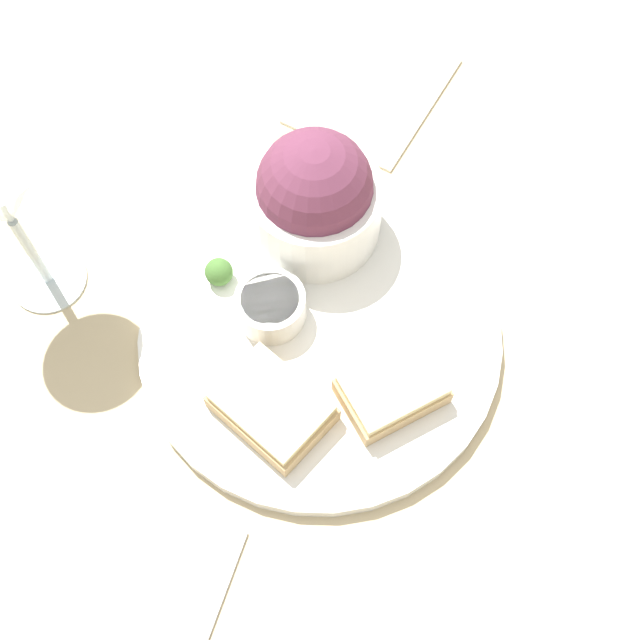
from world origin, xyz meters
TOP-DOWN VIEW (x-y plane):
  - ground_plane at (0.00, 0.00)m, footprint 4.00×4.00m
  - dinner_plate at (0.00, 0.00)m, footprint 0.29×0.29m
  - salad_bowl at (-0.02, 0.10)m, footprint 0.11×0.11m
  - sauce_ramekin at (-0.04, 0.01)m, footprint 0.06×0.06m
  - cheese_toast_near at (-0.03, -0.07)m, footprint 0.10×0.10m
  - cheese_toast_far at (0.06, -0.05)m, footprint 0.09×0.09m
  - garnish at (-0.09, 0.04)m, footprint 0.02×0.02m
  - napkin at (0.02, 0.27)m, footprint 0.17×0.19m

SIDE VIEW (x-z plane):
  - ground_plane at x=0.00m, z-range 0.00..0.00m
  - napkin at x=0.02m, z-range 0.00..0.01m
  - dinner_plate at x=0.00m, z-range 0.00..0.01m
  - garnish at x=-0.09m, z-range 0.01..0.04m
  - cheese_toast_near at x=-0.03m, z-range 0.01..0.04m
  - cheese_toast_far at x=0.06m, z-range 0.01..0.04m
  - sauce_ramekin at x=-0.04m, z-range 0.02..0.05m
  - salad_bowl at x=-0.02m, z-range 0.01..0.11m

